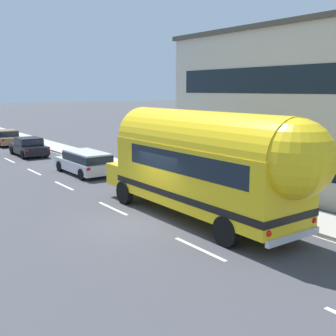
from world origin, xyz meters
The scene contains 7 objects.
ground_plane centered at (0.00, 0.00, 0.00)m, with size 300.00×300.00×0.00m, color #424247.
lane_markings centered at (2.77, 12.83, 0.00)m, with size 4.07×80.00×0.01m.
sidewalk_slab centered at (5.03, 10.00, 0.07)m, with size 2.19×90.00×0.15m, color #ADA89E.
painted_bus centered at (1.97, -1.46, 2.30)m, with size 2.64×10.86×4.12m.
car_lead centered at (2.18, 9.59, 0.80)m, with size 1.91×4.58×1.37m.
car_second centered at (1.81, 18.67, 0.73)m, with size 1.95×4.30×1.37m.
car_third centered at (2.12, 25.94, 0.73)m, with size 1.99×4.25×1.37m.
Camera 1 is at (-8.11, -12.99, 4.87)m, focal length 45.54 mm.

